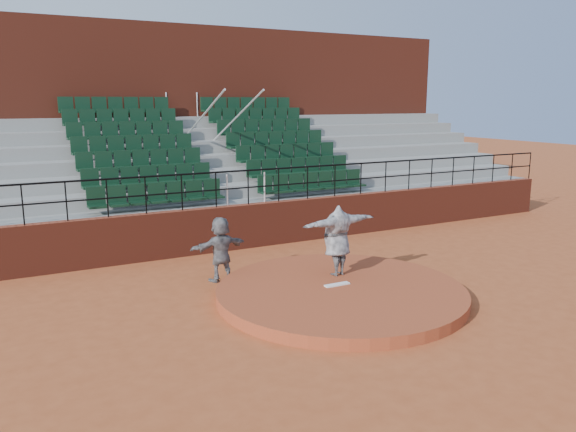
% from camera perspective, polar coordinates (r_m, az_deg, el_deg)
% --- Properties ---
extents(ground, '(90.00, 90.00, 0.00)m').
position_cam_1_polar(ground, '(12.62, 5.36, -8.28)').
color(ground, '#A44B25').
rests_on(ground, ground).
extents(pitchers_mound, '(5.50, 5.50, 0.25)m').
position_cam_1_polar(pitchers_mound, '(12.58, 5.37, -7.74)').
color(pitchers_mound, '#9A4022').
rests_on(pitchers_mound, ground).
extents(pitching_rubber, '(0.60, 0.15, 0.03)m').
position_cam_1_polar(pitching_rubber, '(12.65, 5.01, -6.95)').
color(pitching_rubber, white).
rests_on(pitching_rubber, pitchers_mound).
extents(boundary_wall, '(24.00, 0.30, 1.30)m').
position_cam_1_polar(boundary_wall, '(16.68, -4.01, -0.99)').
color(boundary_wall, maroon).
rests_on(boundary_wall, ground).
extents(wall_railing, '(24.04, 0.05, 1.03)m').
position_cam_1_polar(wall_railing, '(16.43, -4.08, 3.71)').
color(wall_railing, black).
rests_on(wall_railing, boundary_wall).
extents(seating_deck, '(24.00, 5.97, 4.63)m').
position_cam_1_polar(seating_deck, '(19.87, -8.30, 3.30)').
color(seating_deck, gray).
rests_on(seating_deck, ground).
extents(press_box_facade, '(24.00, 3.00, 7.10)m').
position_cam_1_polar(press_box_facade, '(23.45, -11.76, 9.59)').
color(press_box_facade, maroon).
rests_on(press_box_facade, ground).
extents(pitcher, '(2.10, 0.78, 1.67)m').
position_cam_1_polar(pitcher, '(13.17, 5.02, -2.48)').
color(pitcher, black).
rests_on(pitcher, pitchers_mound).
extents(fielder, '(1.51, 0.68, 1.58)m').
position_cam_1_polar(fielder, '(13.63, -6.86, -3.33)').
color(fielder, black).
rests_on(fielder, ground).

